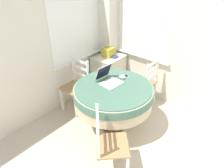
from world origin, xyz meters
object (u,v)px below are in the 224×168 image
object	(u,v)px
dining_chair_near_back_window	(77,86)
laptop	(109,79)
cell_phone	(126,76)
corner_cabinet	(109,72)
round_dining_table	(113,95)
book_on_cabinet	(112,56)
storage_box	(108,52)
computer_mouse	(122,77)
dining_chair_near_right_window	(145,84)
dining_chair_camera_near	(109,145)

from	to	relation	value
dining_chair_near_back_window	laptop	bearing A→B (deg)	-85.09
cell_phone	corner_cabinet	distance (m)	1.02
round_dining_table	corner_cabinet	world-z (taller)	round_dining_table
round_dining_table	laptop	xyz separation A→B (m)	(0.06, 0.14, 0.19)
laptop	book_on_cabinet	distance (m)	1.05
corner_cabinet	storage_box	bearing A→B (deg)	-177.30
computer_mouse	cell_phone	distance (m)	0.10
laptop	dining_chair_near_right_window	size ratio (longest dim) A/B	0.39
dining_chair_near_right_window	corner_cabinet	distance (m)	0.88
dining_chair_near_back_window	dining_chair_camera_near	size ratio (longest dim) A/B	1.00
dining_chair_camera_near	book_on_cabinet	world-z (taller)	dining_chair_camera_near
computer_mouse	dining_chair_near_back_window	world-z (taller)	dining_chair_near_back_window
corner_cabinet	computer_mouse	bearing A→B (deg)	-127.36
storage_box	dining_chair_camera_near	bearing A→B (deg)	-139.53
dining_chair_camera_near	corner_cabinet	world-z (taller)	dining_chair_camera_near
computer_mouse	dining_chair_near_back_window	xyz separation A→B (m)	(-0.28, 0.76, -0.33)
round_dining_table	storage_box	world-z (taller)	storage_box
round_dining_table	dining_chair_near_right_window	bearing A→B (deg)	-2.70
laptop	corner_cabinet	distance (m)	1.18
dining_chair_near_back_window	dining_chair_near_right_window	bearing A→B (deg)	-46.16
dining_chair_camera_near	storage_box	bearing A→B (deg)	40.47
cell_phone	dining_chair_near_back_window	world-z (taller)	dining_chair_near_back_window
dining_chair_near_back_window	book_on_cabinet	size ratio (longest dim) A/B	4.48
cell_phone	dining_chair_camera_near	world-z (taller)	dining_chair_camera_near
laptop	corner_cabinet	size ratio (longest dim) A/B	0.51
dining_chair_near_back_window	book_on_cabinet	world-z (taller)	dining_chair_near_back_window
laptop	cell_phone	distance (m)	0.34
computer_mouse	book_on_cabinet	xyz separation A→B (m)	(0.62, 0.71, -0.07)
corner_cabinet	storage_box	size ratio (longest dim) A/B	3.66
cell_phone	computer_mouse	bearing A→B (deg)	176.90
dining_chair_near_back_window	computer_mouse	bearing A→B (deg)	-69.70
corner_cabinet	book_on_cabinet	size ratio (longest dim) A/B	3.40
round_dining_table	storage_box	distance (m)	1.22
laptop	computer_mouse	distance (m)	0.24
cell_phone	book_on_cabinet	distance (m)	0.88
round_dining_table	dining_chair_near_back_window	xyz separation A→B (m)	(-0.00, 0.82, -0.17)
laptop	dining_chair_near_right_window	distance (m)	0.86
laptop	dining_chair_near_right_window	bearing A→B (deg)	-12.90
computer_mouse	dining_chair_near_right_window	xyz separation A→B (m)	(0.54, -0.09, -0.33)
laptop	book_on_cabinet	size ratio (longest dim) A/B	1.74
dining_chair_near_right_window	dining_chair_near_back_window	bearing A→B (deg)	133.84
round_dining_table	cell_phone	bearing A→B (deg)	7.34
round_dining_table	corner_cabinet	distance (m)	1.24
round_dining_table	dining_chair_near_right_window	world-z (taller)	dining_chair_near_right_window
computer_mouse	storage_box	bearing A→B (deg)	52.91
dining_chair_near_right_window	corner_cabinet	bearing A→B (deg)	86.05
laptop	dining_chair_near_back_window	distance (m)	0.77
book_on_cabinet	round_dining_table	bearing A→B (deg)	-139.81
book_on_cabinet	laptop	bearing A→B (deg)	-143.53
dining_chair_near_back_window	storage_box	distance (m)	0.94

